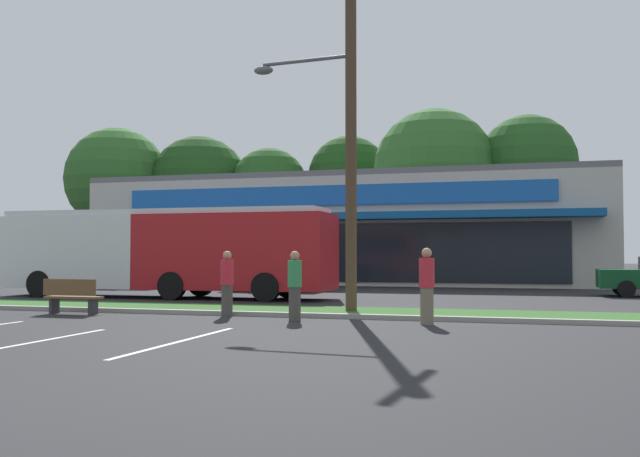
# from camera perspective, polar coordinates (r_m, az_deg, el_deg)

# --- Properties ---
(grass_median) EXTENTS (56.00, 2.20, 0.12)m
(grass_median) POSITION_cam_1_polar(r_m,az_deg,el_deg) (20.00, -6.35, -6.55)
(grass_median) COLOR #2D5B23
(grass_median) RESTS_ON ground_plane
(curb_lip) EXTENTS (56.00, 0.24, 0.12)m
(curb_lip) POSITION_cam_1_polar(r_m,az_deg,el_deg) (18.88, -7.77, -6.81)
(curb_lip) COLOR #99968C
(curb_lip) RESTS_ON ground_plane
(parking_stripe_1) EXTENTS (0.12, 4.80, 0.01)m
(parking_stripe_1) POSITION_cam_1_polar(r_m,az_deg,el_deg) (13.99, -22.60, -8.58)
(parking_stripe_1) COLOR silver
(parking_stripe_1) RESTS_ON ground_plane
(parking_stripe_2) EXTENTS (0.12, 4.80, 0.01)m
(parking_stripe_2) POSITION_cam_1_polar(r_m,az_deg,el_deg) (13.45, -11.32, -8.96)
(parking_stripe_2) COLOR silver
(parking_stripe_2) RESTS_ON ground_plane
(storefront_building) EXTENTS (27.99, 15.06, 5.92)m
(storefront_building) POSITION_cam_1_polar(r_m,az_deg,el_deg) (42.41, 3.06, -0.25)
(storefront_building) COLOR #BCB7AD
(storefront_building) RESTS_ON ground_plane
(tree_far_left) EXTENTS (7.84, 7.84, 11.29)m
(tree_far_left) POSITION_cam_1_polar(r_m,az_deg,el_deg) (56.32, -16.15, 3.87)
(tree_far_left) COLOR #473323
(tree_far_left) RESTS_ON ground_plane
(tree_left) EXTENTS (7.64, 7.64, 10.63)m
(tree_left) POSITION_cam_1_polar(r_m,az_deg,el_deg) (54.75, -9.78, 3.40)
(tree_left) COLOR #473323
(tree_left) RESTS_ON ground_plane
(tree_mid_left) EXTENTS (5.71, 5.71, 9.52)m
(tree_mid_left) POSITION_cam_1_polar(r_m,az_deg,el_deg) (52.68, -4.14, 3.42)
(tree_mid_left) COLOR #473323
(tree_mid_left) RESTS_ON ground_plane
(tree_mid) EXTENTS (6.16, 6.16, 10.52)m
(tree_mid) POSITION_cam_1_polar(r_m,az_deg,el_deg) (53.19, 2.35, 4.19)
(tree_mid) COLOR #473323
(tree_mid) RESTS_ON ground_plane
(tree_mid_right) EXTENTS (8.16, 8.16, 11.30)m
(tree_mid_right) POSITION_cam_1_polar(r_m,az_deg,el_deg) (47.65, 9.28, 4.70)
(tree_mid_right) COLOR #473323
(tree_mid_right) RESTS_ON ground_plane
(tree_right) EXTENTS (6.47, 6.47, 10.76)m
(tree_right) POSITION_cam_1_polar(r_m,az_deg,el_deg) (48.34, 16.46, 5.01)
(tree_right) COLOR #473323
(tree_right) RESTS_ON ground_plane
(utility_pole) EXTENTS (3.05, 2.40, 9.65)m
(utility_pole) POSITION_cam_1_polar(r_m,az_deg,el_deg) (19.07, 2.10, 8.63)
(utility_pole) COLOR #4C3826
(utility_pole) RESTS_ON ground_plane
(city_bus) EXTENTS (12.89, 2.68, 3.25)m
(city_bus) POSITION_cam_1_polar(r_m,az_deg,el_deg) (26.82, -12.55, -1.72)
(city_bus) COLOR #AD191E
(city_bus) RESTS_ON ground_plane
(bus_stop_bench) EXTENTS (1.60, 0.45, 0.95)m
(bus_stop_bench) POSITION_cam_1_polar(r_m,az_deg,el_deg) (20.17, -19.46, -5.14)
(bus_stop_bench) COLOR brown
(bus_stop_bench) RESTS_ON ground_plane
(car_0) EXTENTS (4.17, 1.93, 1.46)m
(car_0) POSITION_cam_1_polar(r_m,az_deg,el_deg) (30.65, -3.76, -3.68)
(car_0) COLOR navy
(car_0) RESTS_ON ground_plane
(car_5) EXTENTS (4.39, 1.88, 1.43)m
(car_5) POSITION_cam_1_polar(r_m,az_deg,el_deg) (34.81, -16.06, -3.43)
(car_5) COLOR slate
(car_5) RESTS_ON ground_plane
(pedestrian_near_bench) EXTENTS (0.34, 0.34, 1.70)m
(pedestrian_near_bench) POSITION_cam_1_polar(r_m,az_deg,el_deg) (17.14, -2.06, -4.66)
(pedestrian_near_bench) COLOR #47423D
(pedestrian_near_bench) RESTS_ON ground_plane
(pedestrian_by_pole) EXTENTS (0.34, 0.34, 1.70)m
(pedestrian_by_pole) POSITION_cam_1_polar(r_m,az_deg,el_deg) (18.44, -7.54, -4.45)
(pedestrian_by_pole) COLOR #47423D
(pedestrian_by_pole) RESTS_ON ground_plane
(pedestrian_mid) EXTENTS (0.36, 0.36, 1.77)m
(pedestrian_mid) POSITION_cam_1_polar(r_m,az_deg,el_deg) (16.39, 8.65, -4.63)
(pedestrian_mid) COLOR #726651
(pedestrian_mid) RESTS_ON ground_plane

